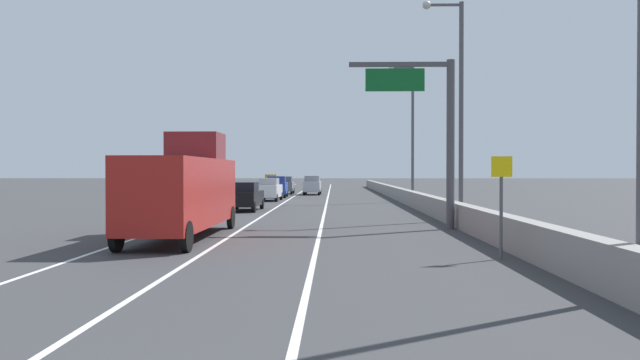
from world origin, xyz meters
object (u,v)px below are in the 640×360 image
at_px(car_gray_4, 285,185).
at_px(car_silver_3, 312,185).
at_px(overhead_sign_gantry, 434,122).
at_px(lamp_post_right_second, 457,96).
at_px(car_yellow_0, 271,182).
at_px(speed_advisory_sign, 501,199).
at_px(car_white_1, 270,190).
at_px(car_black_5, 245,196).
at_px(lamp_post_right_third, 410,124).
at_px(car_blue_2, 277,187).
at_px(box_truck, 184,189).

bearing_deg(car_gray_4, car_silver_3, -37.39).
distance_m(overhead_sign_gantry, car_silver_3, 41.03).
xyz_separation_m(lamp_post_right_second, car_yellow_0, (-15.16, 54.53, -5.42)).
height_order(speed_advisory_sign, car_white_1, speed_advisory_sign).
height_order(car_white_1, car_gray_4, car_gray_4).
xyz_separation_m(lamp_post_right_second, car_white_1, (-11.94, 21.34, -5.49)).
bearing_deg(car_black_5, car_gray_4, 89.47).
relative_size(car_yellow_0, car_black_5, 0.92).
distance_m(speed_advisory_sign, car_yellow_0, 70.13).
bearing_deg(lamp_post_right_third, car_black_5, -136.12).
relative_size(speed_advisory_sign, car_black_5, 0.63).
relative_size(car_gray_4, car_black_5, 0.87).
bearing_deg(lamp_post_right_third, car_white_1, 171.05).
bearing_deg(lamp_post_right_third, car_blue_2, 142.59).
relative_size(lamp_post_right_third, car_yellow_0, 2.62).
distance_m(lamp_post_right_second, car_blue_2, 31.47).
bearing_deg(car_blue_2, car_silver_3, 64.90).
height_order(overhead_sign_gantry, lamp_post_right_third, lamp_post_right_third).
bearing_deg(speed_advisory_sign, car_blue_2, 103.72).
xyz_separation_m(car_yellow_0, car_silver_3, (6.43, -19.03, -0.02)).
distance_m(car_white_1, box_truck, 30.02).
height_order(car_black_5, box_truck, box_truck).
relative_size(lamp_post_right_third, car_blue_2, 2.69).
bearing_deg(car_gray_4, overhead_sign_gantry, -76.88).
height_order(lamp_post_right_second, car_black_5, lamp_post_right_second).
distance_m(speed_advisory_sign, lamp_post_right_third, 34.08).
relative_size(car_yellow_0, box_truck, 0.45).
relative_size(car_blue_2, car_silver_3, 0.97).
height_order(lamp_post_right_third, car_black_5, lamp_post_right_third).
distance_m(lamp_post_right_third, car_blue_2, 15.98).
height_order(lamp_post_right_third, car_silver_3, lamp_post_right_third).
bearing_deg(car_yellow_0, car_silver_3, -71.34).
xyz_separation_m(car_gray_4, box_truck, (-0.22, -46.58, 0.91)).
bearing_deg(car_blue_2, overhead_sign_gantry, -73.29).
height_order(lamp_post_right_third, car_yellow_0, lamp_post_right_third).
bearing_deg(lamp_post_right_second, car_gray_4, 107.43).
bearing_deg(car_white_1, speed_advisory_sign, -73.67).
xyz_separation_m(lamp_post_right_third, car_white_1, (-11.90, 1.87, -5.49)).
height_order(speed_advisory_sign, car_gray_4, speed_advisory_sign).
bearing_deg(speed_advisory_sign, car_yellow_0, 101.23).
distance_m(lamp_post_right_third, car_yellow_0, 38.57).
distance_m(car_yellow_0, car_blue_2, 26.13).
bearing_deg(car_silver_3, speed_advisory_sign, -81.73).
bearing_deg(box_truck, car_blue_2, 89.76).
xyz_separation_m(overhead_sign_gantry, lamp_post_right_third, (1.91, 24.26, 1.74)).
distance_m(speed_advisory_sign, car_silver_3, 50.28).
bearing_deg(car_blue_2, lamp_post_right_second, -67.28).
bearing_deg(car_silver_3, overhead_sign_gantry, -80.44).
relative_size(car_silver_3, box_truck, 0.46).
distance_m(lamp_post_right_second, car_gray_4, 40.12).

